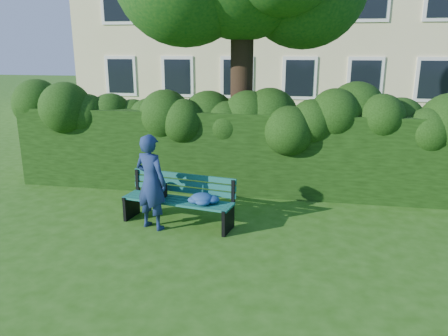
# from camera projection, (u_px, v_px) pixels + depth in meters

# --- Properties ---
(ground) EXTENTS (80.00, 80.00, 0.00)m
(ground) POSITION_uv_depth(u_px,v_px,m) (218.00, 228.00, 7.85)
(ground) COLOR #245310
(ground) RESTS_ON ground
(hedge) EXTENTS (10.00, 1.00, 1.80)m
(hedge) POSITION_uv_depth(u_px,v_px,m) (237.00, 151.00, 9.70)
(hedge) COLOR black
(hedge) RESTS_ON ground
(park_bench) EXTENTS (2.12, 0.92, 0.89)m
(park_bench) POSITION_uv_depth(u_px,v_px,m) (181.00, 198.00, 7.90)
(park_bench) COLOR #0E4A44
(park_bench) RESTS_ON ground
(man_reading) EXTENTS (0.73, 0.60, 1.71)m
(man_reading) POSITION_uv_depth(u_px,v_px,m) (151.00, 182.00, 7.63)
(man_reading) COLOR navy
(man_reading) RESTS_ON ground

